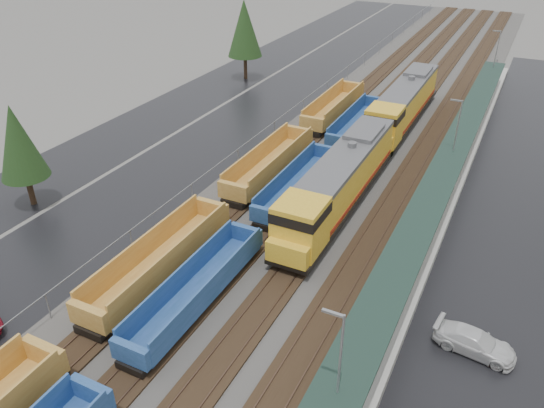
{
  "coord_description": "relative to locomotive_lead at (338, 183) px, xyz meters",
  "views": [
    {
      "loc": [
        14.26,
        3.58,
        23.26
      ],
      "look_at": [
        -1.88,
        36.1,
        2.0
      ],
      "focal_mm": 35.0,
      "sensor_mm": 36.0,
      "label": 1
    }
  ],
  "objects": [
    {
      "name": "ballast_strip",
      "position": [
        -2.0,
        19.4,
        -2.59
      ],
      "size": [
        20.0,
        160.0,
        0.08
      ],
      "primitive_type": "cube",
      "color": "#302D2B",
      "rests_on": "ground"
    },
    {
      "name": "trackbed",
      "position": [
        -2.0,
        19.4,
        -2.48
      ],
      "size": [
        14.6,
        160.0,
        0.22
      ],
      "color": "black",
      "rests_on": "ground"
    },
    {
      "name": "west_parking_lot",
      "position": [
        -17.0,
        19.4,
        -2.62
      ],
      "size": [
        10.0,
        160.0,
        0.02
      ],
      "primitive_type": "cube",
      "color": "black",
      "rests_on": "ground"
    },
    {
      "name": "west_road",
      "position": [
        -27.0,
        19.4,
        -2.62
      ],
      "size": [
        9.0,
        160.0,
        0.02
      ],
      "primitive_type": "cube",
      "color": "black",
      "rests_on": "ground"
    },
    {
      "name": "station_platform",
      "position": [
        7.5,
        9.41,
        -1.9
      ],
      "size": [
        3.0,
        80.0,
        8.0
      ],
      "color": "#9E9B93",
      "rests_on": "ground"
    },
    {
      "name": "chainlink_fence",
      "position": [
        -11.5,
        17.84,
        -1.02
      ],
      "size": [
        0.08,
        160.04,
        2.02
      ],
      "color": "gray",
      "rests_on": "ground"
    },
    {
      "name": "tree_west_near",
      "position": [
        -24.0,
        -10.6,
        3.19
      ],
      "size": [
        3.96,
        3.96,
        9.0
      ],
      "color": "#332316",
      "rests_on": "ground"
    },
    {
      "name": "tree_west_far",
      "position": [
        -25.0,
        29.4,
        4.49
      ],
      "size": [
        4.84,
        4.84,
        11.0
      ],
      "color": "#332316",
      "rests_on": "ground"
    },
    {
      "name": "locomotive_lead",
      "position": [
        0.0,
        0.0,
        0.0
      ],
      "size": [
        3.35,
        22.1,
        5.0
      ],
      "color": "black",
      "rests_on": "ground"
    },
    {
      "name": "locomotive_trail",
      "position": [
        0.0,
        21.0,
        0.0
      ],
      "size": [
        3.35,
        22.1,
        5.0
      ],
      "color": "black",
      "rests_on": "ground"
    },
    {
      "name": "well_string_yellow",
      "position": [
        -8.0,
        -13.75,
        -1.4
      ],
      "size": [
        2.84,
        83.03,
        2.52
      ],
      "color": "#AD7530",
      "rests_on": "ground"
    },
    {
      "name": "well_string_blue",
      "position": [
        -4.0,
        -15.15,
        -1.5
      ],
      "size": [
        2.53,
        78.53,
        2.24
      ],
      "color": "navy",
      "rests_on": "ground"
    },
    {
      "name": "parked_car_east_c",
      "position": [
        12.84,
        -11.54,
        -1.95
      ],
      "size": [
        2.45,
        4.89,
        1.36
      ],
      "primitive_type": "imported",
      "rotation": [
        0.0,
        0.0,
        1.45
      ],
      "color": "silver",
      "rests_on": "ground"
    }
  ]
}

